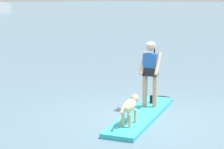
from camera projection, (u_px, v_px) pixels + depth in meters
The scene contains 4 objects.
ground_plane at pixel (142, 117), 9.66m from camera, with size 400.00×400.00×0.00m, color slate.
paddleboard at pixel (145, 113), 9.87m from camera, with size 3.70×2.14×0.10m.
person_paddler at pixel (151, 69), 10.09m from camera, with size 0.68×0.60×1.63m.
dog at pixel (130, 106), 8.77m from camera, with size 1.02×0.51×0.59m.
Camera 1 is at (-7.10, -6.06, 2.80)m, focal length 65.49 mm.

